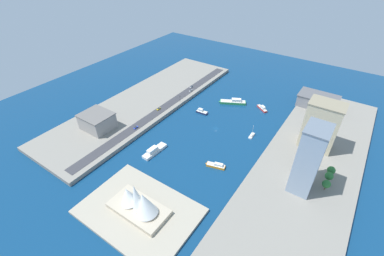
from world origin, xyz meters
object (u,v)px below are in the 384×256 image
Objects in this scene: sailboat_small_white at (252,135)px; traffic_light_waterfront at (180,98)px; van_white at (191,91)px; warehouse_low_gray at (318,101)px; office_block_beige at (321,125)px; tugboat_red at (262,108)px; hatchback_blue at (136,127)px; ferry_green_doubledeck at (233,102)px; ferry_white_commuter at (154,151)px; sedan_silver at (191,87)px; opera_landmark at (138,203)px; patrol_launch_navy at (202,112)px; tower_tall_glass at (309,160)px; water_taxi_orange at (216,165)px; taxi_yellow_cab at (159,109)px; carpark_squat_concrete at (97,121)px.

sailboat_small_white reaches higher than traffic_light_waterfront.
warehouse_low_gray is at bearing -159.77° from van_white.
office_block_beige is 136.86m from traffic_light_waterfront.
tugboat_red is 129.21m from hatchback_blue.
ferry_white_commuter is (17.21, 108.14, 0.04)m from ferry_green_doubledeck.
sedan_silver is at bearing 16.42° from warehouse_low_gray.
traffic_light_waterfront is at bearing -64.39° from opera_landmark.
sailboat_small_white is 56.59m from office_block_beige.
tower_tall_glass reaches higher than patrol_launch_navy.
opera_landmark is (16.35, 164.08, 8.51)m from tugboat_red.
water_taxi_orange is 3.45× the size of taxi_yellow_cab.
tower_tall_glass reaches higher than sailboat_small_white.
traffic_light_waterfront reaches higher than ferry_white_commuter.
hatchback_blue is 0.95× the size of van_white.
traffic_light_waterfront is (135.84, 4.94, -15.90)m from office_block_beige.
carpark_squat_concrete reaches higher than patrol_launch_navy.
tugboat_red is 85.95m from traffic_light_waterfront.
hatchback_blue is (32.76, 60.31, 2.96)m from patrol_launch_navy.
sailboat_small_white is at bearing -97.58° from water_taxi_orange.
hatchback_blue is (-28.70, -18.17, -6.36)m from carpark_squat_concrete.
ferry_white_commuter reaches higher than tugboat_red.
warehouse_low_gray is at bearing -122.49° from ferry_white_commuter.
office_block_beige reaches higher than ferry_white_commuter.
tower_tall_glass is at bearing -168.04° from water_taxi_orange.
ferry_white_commuter is at bearing -175.03° from carpark_squat_concrete.
ferry_green_doubledeck is 39.13m from patrol_launch_navy.
warehouse_low_gray is (-92.75, -145.65, 7.71)m from ferry_white_commuter.
patrol_launch_navy is at bearing 136.74° from sedan_silver.
taxi_yellow_cab is at bearing 37.53° from tugboat_red.
sedan_silver is 34.14m from traffic_light_waterfront.
van_white is at bearing -8.28° from office_block_beige.
water_taxi_orange is 127.83m from sedan_silver.
opera_landmark is (-67.75, 99.48, 5.64)m from taxi_yellow_cab.
sailboat_small_white reaches higher than ferry_white_commuter.
ferry_white_commuter is at bearing 48.86° from sailboat_small_white.
sailboat_small_white is 0.28× the size of office_block_beige.
sedan_silver reaches higher than hatchback_blue.
tower_tall_glass is 169.35m from sedan_silver.
hatchback_blue is 86.87m from van_white.
warehouse_low_gray is at bearing -77.72° from office_block_beige.
ferry_white_commuter is at bearing 90.18° from patrol_launch_navy.
tower_tall_glass is at bearing 151.18° from sedan_silver.
tugboat_red is 80.78m from van_white.
ferry_white_commuter is at bearing 57.51° from warehouse_low_gray.
traffic_light_waterfront reaches higher than taxi_yellow_cab.
traffic_light_waterfront is (-7.98, -25.21, 3.48)m from taxi_yellow_cab.
ferry_green_doubledeck reaches higher than water_taxi_orange.
tugboat_red is 1.25× the size of sailboat_small_white.
taxi_yellow_cab is at bearing -8.75° from tower_tall_glass.
office_block_beige is 148.22m from taxi_yellow_cab.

